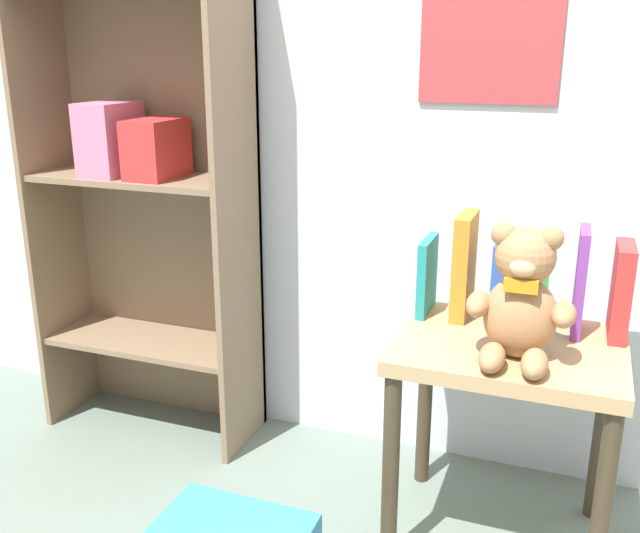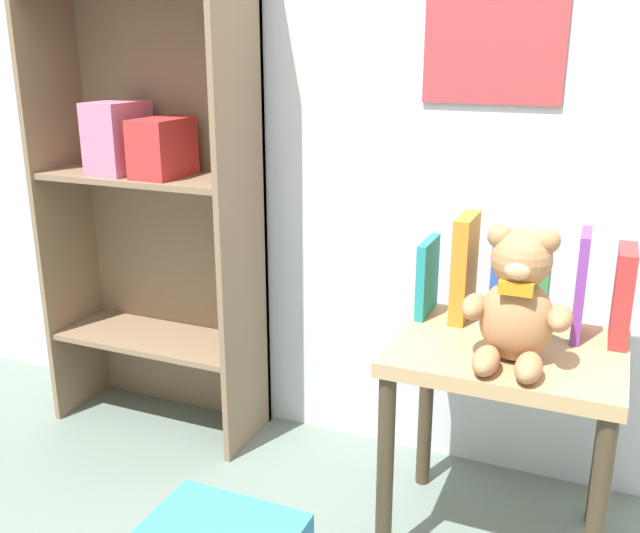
# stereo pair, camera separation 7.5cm
# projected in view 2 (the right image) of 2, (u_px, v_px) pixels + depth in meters

# --- Properties ---
(wall_back) EXTENTS (4.80, 0.07, 2.50)m
(wall_back) POSITION_uv_depth(u_px,v_px,m) (429.00, 27.00, 1.89)
(wall_back) COLOR silver
(wall_back) RESTS_ON ground_plane
(bookshelf_side) EXTENTS (0.67, 0.28, 1.65)m
(bookshelf_side) POSITION_uv_depth(u_px,v_px,m) (150.00, 141.00, 2.16)
(bookshelf_side) COLOR #7F664C
(bookshelf_side) RESTS_ON ground_plane
(display_table) EXTENTS (0.52, 0.43, 0.54)m
(display_table) POSITION_uv_depth(u_px,v_px,m) (505.00, 383.00, 1.68)
(display_table) COLOR tan
(display_table) RESTS_ON ground_plane
(teddy_bear) EXTENTS (0.23, 0.21, 0.31)m
(teddy_bear) POSITION_uv_depth(u_px,v_px,m) (517.00, 302.00, 1.53)
(teddy_bear) COLOR #A8754C
(teddy_bear) RESTS_ON display_table
(book_standing_teal) EXTENTS (0.02, 0.15, 0.20)m
(book_standing_teal) POSITION_uv_depth(u_px,v_px,m) (427.00, 277.00, 1.82)
(book_standing_teal) COLOR teal
(book_standing_teal) RESTS_ON display_table
(book_standing_orange) EXTENTS (0.04, 0.15, 0.27)m
(book_standing_orange) POSITION_uv_depth(u_px,v_px,m) (464.00, 268.00, 1.78)
(book_standing_orange) COLOR orange
(book_standing_orange) RESTS_ON display_table
(book_standing_blue) EXTENTS (0.03, 0.14, 0.21)m
(book_standing_blue) POSITION_uv_depth(u_px,v_px,m) (501.00, 283.00, 1.75)
(book_standing_blue) COLOR #2D51B7
(book_standing_blue) RESTS_ON display_table
(book_standing_green) EXTENTS (0.05, 0.13, 0.22)m
(book_standing_green) POSITION_uv_depth(u_px,v_px,m) (540.00, 286.00, 1.72)
(book_standing_green) COLOR #33934C
(book_standing_green) RESTS_ON display_table
(book_standing_purple) EXTENTS (0.03, 0.13, 0.26)m
(book_standing_purple) POSITION_uv_depth(u_px,v_px,m) (581.00, 285.00, 1.67)
(book_standing_purple) COLOR purple
(book_standing_purple) RESTS_ON display_table
(book_standing_red) EXTENTS (0.04, 0.15, 0.23)m
(book_standing_red) POSITION_uv_depth(u_px,v_px,m) (623.00, 295.00, 1.65)
(book_standing_red) COLOR red
(book_standing_red) RESTS_ON display_table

